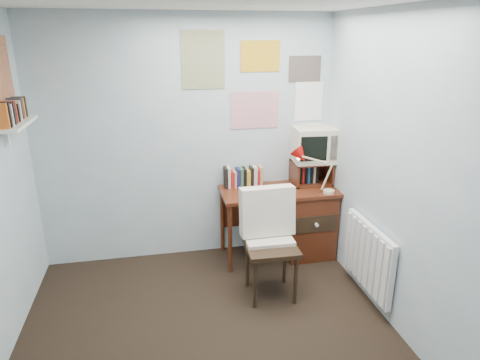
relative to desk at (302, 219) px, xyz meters
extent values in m
cube|color=silver|center=(-1.17, 0.27, 0.84)|extent=(3.00, 0.02, 2.50)
cube|color=silver|center=(0.33, -1.48, 0.84)|extent=(0.02, 3.50, 2.50)
cube|color=#542413|center=(-0.27, 0.00, 0.34)|extent=(1.20, 0.55, 0.03)
cube|color=#542413|center=(0.06, 0.00, -0.04)|extent=(0.50, 0.50, 0.72)
cylinder|color=#542413|center=(-0.83, -0.24, -0.04)|extent=(0.04, 0.04, 0.72)
cylinder|color=#542413|center=(-0.83, 0.23, -0.04)|extent=(0.04, 0.04, 0.72)
cube|color=#542413|center=(-0.52, 0.25, 0.01)|extent=(0.64, 0.02, 0.30)
cube|color=black|center=(-0.54, -0.71, 0.08)|extent=(0.51, 0.49, 0.96)
cube|color=#B50C0C|center=(0.20, -0.20, 0.56)|extent=(0.33, 0.30, 0.41)
cube|color=#542413|center=(0.12, 0.11, 0.48)|extent=(0.40, 0.30, 0.25)
cube|color=beige|center=(0.13, 0.13, 0.80)|extent=(0.44, 0.41, 0.40)
cube|color=#542413|center=(-0.51, 0.18, 0.46)|extent=(0.60, 0.14, 0.22)
cube|color=white|center=(0.29, -0.93, 0.01)|extent=(0.09, 0.80, 0.60)
cube|color=white|center=(-2.57, -0.38, 1.21)|extent=(0.20, 0.62, 0.24)
cube|color=white|center=(-0.47, 0.26, 1.44)|extent=(1.20, 0.01, 0.90)
camera|label=1|loc=(-1.51, -3.99, 1.89)|focal=32.00mm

